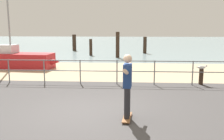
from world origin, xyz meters
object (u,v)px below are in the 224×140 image
(sailboat, at_px, (18,60))
(seagull, at_px, (202,67))
(bollard_short, at_px, (201,77))
(skateboarder, at_px, (127,82))
(skateboard, at_px, (127,117))

(sailboat, xyz_separation_m, seagull, (9.60, -3.73, 0.23))
(bollard_short, relative_size, seagull, 1.39)
(seagull, bearing_deg, skateboarder, -125.93)
(skateboarder, relative_size, bollard_short, 2.43)
(skateboard, xyz_separation_m, bollard_short, (3.09, 4.29, 0.27))
(skateboarder, bearing_deg, bollard_short, 54.21)
(skateboard, relative_size, bollard_short, 1.20)
(bollard_short, bearing_deg, skateboard, -125.79)
(skateboard, distance_m, bollard_short, 5.29)
(skateboarder, xyz_separation_m, bollard_short, (3.09, 4.29, -0.68))
(skateboard, bearing_deg, skateboarder, 161.57)
(seagull, bearing_deg, skateboard, -125.93)
(sailboat, xyz_separation_m, skateboarder, (6.50, -8.02, 0.49))
(sailboat, bearing_deg, skateboard, -50.98)
(skateboard, xyz_separation_m, skateboarder, (-0.00, 0.00, 0.95))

